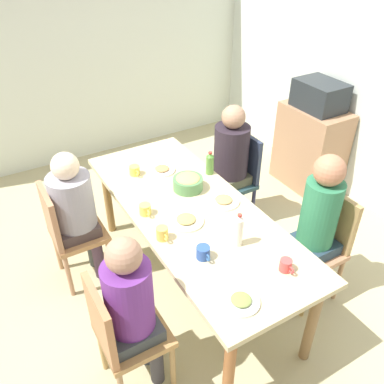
{
  "coord_description": "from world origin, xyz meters",
  "views": [
    {
      "loc": [
        2.05,
        -1.2,
        2.55
      ],
      "look_at": [
        0.0,
        0.0,
        0.91
      ],
      "focal_mm": 38.08,
      "sensor_mm": 36.0,
      "label": 1
    }
  ],
  "objects_px": {
    "person_3": "(75,206)",
    "plate_3": "(224,201)",
    "chair_3": "(67,230)",
    "side_cabinet": "(310,148)",
    "cup_4": "(135,170)",
    "bowl_0": "(188,182)",
    "plate_2": "(162,170)",
    "microwave": "(320,95)",
    "cup_0": "(286,265)",
    "cup_2": "(162,233)",
    "person_2": "(132,304)",
    "chair_0": "(237,175)",
    "cup_3": "(203,253)",
    "bottle_0": "(239,230)",
    "cup_1": "(145,209)",
    "plate_1": "(186,220)",
    "chair_2": "(120,333)",
    "bottle_1": "(210,163)",
    "person_0": "(230,156)",
    "dining_table": "(192,218)",
    "plate_0": "(241,301)",
    "person_1": "(317,220)"
  },
  "relations": [
    {
      "from": "side_cabinet",
      "to": "microwave",
      "type": "xyz_separation_m",
      "value": [
        0.0,
        0.0,
        0.59
      ]
    },
    {
      "from": "cup_2",
      "to": "side_cabinet",
      "type": "xyz_separation_m",
      "value": [
        -0.85,
        2.2,
        -0.36
      ]
    },
    {
      "from": "chair_0",
      "to": "chair_3",
      "type": "bearing_deg",
      "value": -90.0
    },
    {
      "from": "plate_0",
      "to": "cup_3",
      "type": "xyz_separation_m",
      "value": [
        -0.41,
        0.01,
        0.03
      ]
    },
    {
      "from": "chair_0",
      "to": "side_cabinet",
      "type": "distance_m",
      "value": 1.07
    },
    {
      "from": "cup_1",
      "to": "cup_3",
      "type": "bearing_deg",
      "value": 11.66
    },
    {
      "from": "bottle_1",
      "to": "plate_3",
      "type": "bearing_deg",
      "value": -18.04
    },
    {
      "from": "chair_3",
      "to": "plate_1",
      "type": "distance_m",
      "value": 0.99
    },
    {
      "from": "plate_0",
      "to": "cup_4",
      "type": "xyz_separation_m",
      "value": [
        -1.53,
        0.04,
        0.02
      ]
    },
    {
      "from": "person_2",
      "to": "plate_2",
      "type": "height_order",
      "value": "person_2"
    },
    {
      "from": "chair_0",
      "to": "person_3",
      "type": "xyz_separation_m",
      "value": [
        -0.0,
        -1.52,
        0.2
      ]
    },
    {
      "from": "cup_3",
      "to": "side_cabinet",
      "type": "xyz_separation_m",
      "value": [
        -1.14,
        2.06,
        -0.36
      ]
    },
    {
      "from": "chair_2",
      "to": "bottle_1",
      "type": "relative_size",
      "value": 4.48
    },
    {
      "from": "chair_0",
      "to": "cup_4",
      "type": "relative_size",
      "value": 7.48
    },
    {
      "from": "plate_0",
      "to": "plate_2",
      "type": "xyz_separation_m",
      "value": [
        -1.46,
        0.25,
        0.0
      ]
    },
    {
      "from": "cup_0",
      "to": "bottle_0",
      "type": "distance_m",
      "value": 0.36
    },
    {
      "from": "chair_0",
      "to": "person_2",
      "type": "xyz_separation_m",
      "value": [
        1.08,
        -1.52,
        0.2
      ]
    },
    {
      "from": "plate_2",
      "to": "cup_1",
      "type": "height_order",
      "value": "cup_1"
    },
    {
      "from": "chair_3",
      "to": "bottle_0",
      "type": "height_order",
      "value": "bottle_0"
    },
    {
      "from": "person_2",
      "to": "person_3",
      "type": "bearing_deg",
      "value": -179.91
    },
    {
      "from": "dining_table",
      "to": "chair_0",
      "type": "bearing_deg",
      "value": 123.94
    },
    {
      "from": "plate_3",
      "to": "chair_2",
      "type": "bearing_deg",
      "value": -64.77
    },
    {
      "from": "plate_1",
      "to": "cup_2",
      "type": "distance_m",
      "value": 0.24
    },
    {
      "from": "plate_1",
      "to": "side_cabinet",
      "type": "height_order",
      "value": "side_cabinet"
    },
    {
      "from": "dining_table",
      "to": "person_3",
      "type": "relative_size",
      "value": 1.85
    },
    {
      "from": "chair_3",
      "to": "bottle_1",
      "type": "distance_m",
      "value": 1.24
    },
    {
      "from": "plate_1",
      "to": "plate_2",
      "type": "relative_size",
      "value": 1.16
    },
    {
      "from": "chair_2",
      "to": "cup_4",
      "type": "height_order",
      "value": "chair_2"
    },
    {
      "from": "cup_0",
      "to": "bowl_0",
      "type": "bearing_deg",
      "value": -176.24
    },
    {
      "from": "plate_1",
      "to": "cup_1",
      "type": "bearing_deg",
      "value": -137.68
    },
    {
      "from": "plate_2",
      "to": "microwave",
      "type": "xyz_separation_m",
      "value": [
        -0.09,
        1.82,
        0.26
      ]
    },
    {
      "from": "plate_3",
      "to": "cup_1",
      "type": "relative_size",
      "value": 1.99
    },
    {
      "from": "dining_table",
      "to": "person_0",
      "type": "bearing_deg",
      "value": 127.14
    },
    {
      "from": "cup_2",
      "to": "microwave",
      "type": "xyz_separation_m",
      "value": [
        -0.85,
        2.2,
        0.23
      ]
    },
    {
      "from": "person_1",
      "to": "person_2",
      "type": "relative_size",
      "value": 1.06
    },
    {
      "from": "chair_2",
      "to": "chair_3",
      "type": "bearing_deg",
      "value": 180.0
    },
    {
      "from": "person_0",
      "to": "plate_3",
      "type": "bearing_deg",
      "value": -38.63
    },
    {
      "from": "bottle_1",
      "to": "cup_0",
      "type": "bearing_deg",
      "value": -9.66
    },
    {
      "from": "cup_1",
      "to": "dining_table",
      "type": "bearing_deg",
      "value": 69.79
    },
    {
      "from": "person_3",
      "to": "plate_3",
      "type": "xyz_separation_m",
      "value": [
        0.59,
        0.96,
        0.07
      ]
    },
    {
      "from": "plate_1",
      "to": "plate_3",
      "type": "height_order",
      "value": "same"
    },
    {
      "from": "plate_0",
      "to": "plate_2",
      "type": "height_order",
      "value": "same"
    },
    {
      "from": "chair_3",
      "to": "side_cabinet",
      "type": "relative_size",
      "value": 1.0
    },
    {
      "from": "person_0",
      "to": "person_3",
      "type": "xyz_separation_m",
      "value": [
        0.0,
        -1.43,
        -0.02
      ]
    },
    {
      "from": "person_3",
      "to": "cup_4",
      "type": "distance_m",
      "value": 0.57
    },
    {
      "from": "plate_3",
      "to": "bottle_1",
      "type": "bearing_deg",
      "value": 161.96
    },
    {
      "from": "plate_2",
      "to": "bottle_1",
      "type": "relative_size",
      "value": 1.07
    },
    {
      "from": "side_cabinet",
      "to": "cup_1",
      "type": "bearing_deg",
      "value": -75.82
    },
    {
      "from": "cup_4",
      "to": "bowl_0",
      "type": "bearing_deg",
      "value": 34.25
    },
    {
      "from": "person_3",
      "to": "bottle_0",
      "type": "bearing_deg",
      "value": 37.34
    }
  ]
}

